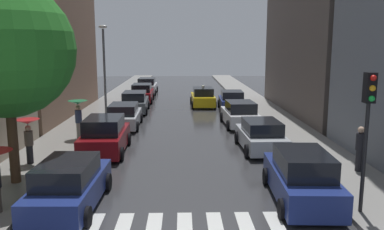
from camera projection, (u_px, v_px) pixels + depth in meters
The scene contains 23 objects.
ground_plane at pixel (183, 111), 31.92m from camera, with size 28.00×72.00×0.04m, color #37373A.
sidewalk_left at pixel (101, 110), 31.74m from camera, with size 3.00×72.00×0.15m, color gray.
sidewalk_right at pixel (264, 110), 32.06m from camera, with size 3.00×72.00×0.15m, color gray.
crosswalk_stripes at pixel (185, 229), 11.51m from camera, with size 5.85×2.20×0.01m.
building_left_mid at pixel (30, 2), 28.69m from camera, with size 6.00×15.24×16.59m, color #8C6B56.
building_right_mid at pixel (330, 13), 29.76m from camera, with size 6.00×16.28×15.08m, color #564C47.
parked_car_left_nearest at pixel (69, 186), 12.86m from camera, with size 2.09×4.55×1.62m.
parked_car_left_second at pixel (105, 136), 19.45m from camera, with size 2.19×4.48×1.80m.
parked_car_left_third at pixel (124, 116), 25.59m from camera, with size 2.17×4.61×1.53m.
parked_car_left_fourth at pixel (135, 102), 31.36m from camera, with size 2.25×4.81×1.63m.
parked_car_left_fifth at pixel (142, 93), 36.90m from camera, with size 2.13×4.64×1.68m.
parked_car_left_sixth at pixel (147, 86), 43.06m from camera, with size 2.15×4.59×1.71m.
parked_car_right_nearest at pixel (301, 178), 13.44m from camera, with size 2.20×4.71×1.77m.
parked_car_right_second at pixel (261, 136), 20.00m from camera, with size 2.21×4.32×1.55m.
parked_car_right_third at pixel (240, 114), 25.99m from camera, with size 2.30×4.41×1.62m.
parked_car_right_fourth at pixel (232, 101), 32.47m from camera, with size 2.22×4.20×1.55m.
taxi_midroad at pixel (203, 97), 34.27m from camera, with size 2.14×4.41×1.81m.
pedestrian_near_tree at pixel (78, 111), 21.76m from camera, with size 1.05×1.05×2.09m.
pedestrian_by_kerb at pixel (28, 131), 17.11m from camera, with size 1.00×1.00×1.95m.
pedestrian_far_side at pixel (360, 148), 16.14m from camera, with size 0.36×0.36×1.85m.
street_tree_left at pixel (6, 50), 14.14m from camera, with size 4.89×4.89×7.37m.
traffic_light_right_corner at pixel (368, 112), 11.80m from camera, with size 0.30×0.42×4.30m.
lamp_post_left at pixel (104, 64), 28.15m from camera, with size 0.60×0.28×6.44m.
Camera 1 is at (-0.06, -7.49, 5.25)m, focal length 37.32 mm.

